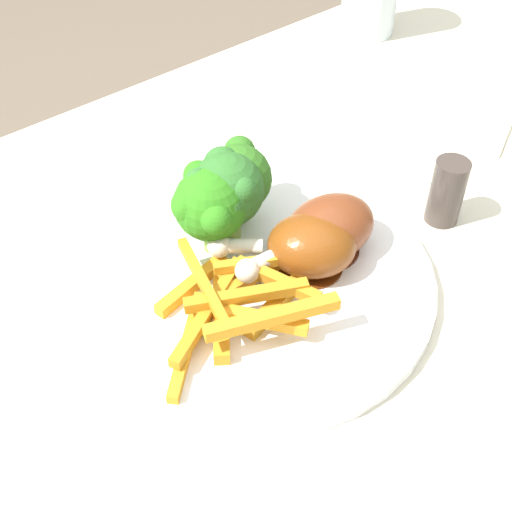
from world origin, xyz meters
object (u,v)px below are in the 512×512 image
(chicken_drumstick_near, at_px, (326,230))
(pepper_shaker, at_px, (447,192))
(dinner_plate, at_px, (256,279))
(broccoli_floret_front, at_px, (209,204))
(carrot_fries_pile, at_px, (238,303))
(broccoli_floret_back, at_px, (227,188))
(chicken_drumstick_far, at_px, (307,246))
(dining_table, at_px, (278,364))
(broccoli_floret_middle, at_px, (237,177))

(chicken_drumstick_near, xyz_separation_m, pepper_shaker, (-0.12, 0.03, -0.00))
(dinner_plate, distance_m, broccoli_floret_front, 0.07)
(carrot_fries_pile, xyz_separation_m, pepper_shaker, (-0.22, 0.02, 0.00))
(broccoli_floret_back, distance_m, pepper_shaker, 0.19)
(broccoli_floret_back, relative_size, chicken_drumstick_near, 0.61)
(broccoli_floret_front, distance_m, chicken_drumstick_far, 0.08)
(dining_table, relative_size, broccoli_floret_back, 15.07)
(carrot_fries_pile, bearing_deg, chicken_drumstick_near, -174.39)
(pepper_shaker, bearing_deg, dinner_plate, -13.57)
(pepper_shaker, bearing_deg, carrot_fries_pile, -4.74)
(broccoli_floret_middle, distance_m, chicken_drumstick_far, 0.09)
(dining_table, relative_size, carrot_fries_pile, 7.69)
(dinner_plate, height_order, pepper_shaker, pepper_shaker)
(broccoli_floret_middle, relative_size, carrot_fries_pile, 0.46)
(dinner_plate, relative_size, pepper_shaker, 4.65)
(dining_table, relative_size, chicken_drumstick_far, 10.99)
(broccoli_floret_back, bearing_deg, broccoli_floret_front, 8.81)
(dinner_plate, xyz_separation_m, broccoli_floret_back, (-0.01, -0.05, 0.06))
(broccoli_floret_back, xyz_separation_m, chicken_drumstick_far, (-0.02, 0.07, -0.03))
(dining_table, height_order, broccoli_floret_front, broccoli_floret_front)
(chicken_drumstick_far, bearing_deg, carrot_fries_pile, 4.78)
(dinner_plate, relative_size, carrot_fries_pile, 1.82)
(carrot_fries_pile, relative_size, chicken_drumstick_far, 1.43)
(dining_table, distance_m, carrot_fries_pile, 0.15)
(dinner_plate, bearing_deg, carrot_fries_pile, 33.53)
(dining_table, height_order, broccoli_floret_back, broccoli_floret_back)
(broccoli_floret_middle, height_order, chicken_drumstick_near, broccoli_floret_middle)
(dining_table, height_order, pepper_shaker, pepper_shaker)
(dinner_plate, distance_m, chicken_drumstick_far, 0.05)
(chicken_drumstick_near, xyz_separation_m, chicken_drumstick_far, (0.02, 0.00, -0.00))
(broccoli_floret_middle, xyz_separation_m, carrot_fries_pile, (0.07, 0.09, -0.03))
(dining_table, xyz_separation_m, chicken_drumstick_near, (-0.04, 0.01, 0.15))
(broccoli_floret_middle, bearing_deg, chicken_drumstick_far, 92.56)
(dining_table, relative_size, dinner_plate, 4.23)
(chicken_drumstick_near, bearing_deg, carrot_fries_pile, 5.61)
(broccoli_floret_middle, relative_size, broccoli_floret_back, 0.90)
(dining_table, xyz_separation_m, broccoli_floret_middle, (-0.01, -0.07, 0.17))
(broccoli_floret_front, height_order, broccoli_floret_middle, broccoli_floret_front)
(broccoli_floret_front, xyz_separation_m, pepper_shaker, (-0.19, 0.09, -0.03))
(dinner_plate, xyz_separation_m, carrot_fries_pile, (0.04, 0.03, 0.02))
(broccoli_floret_middle, distance_m, chicken_drumstick_near, 0.09)
(dinner_plate, relative_size, broccoli_floret_back, 3.57)
(dinner_plate, bearing_deg, broccoli_floret_front, -78.36)
(carrot_fries_pile, bearing_deg, pepper_shaker, 175.26)
(broccoli_floret_front, bearing_deg, broccoli_floret_middle, -156.59)
(broccoli_floret_front, height_order, broccoli_floret_back, broccoli_floret_back)
(broccoli_floret_back, height_order, pepper_shaker, broccoli_floret_back)
(broccoli_floret_front, relative_size, pepper_shaker, 1.25)
(broccoli_floret_front, xyz_separation_m, broccoli_floret_middle, (-0.04, -0.02, -0.00))
(dinner_plate, height_order, chicken_drumstick_near, chicken_drumstick_near)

